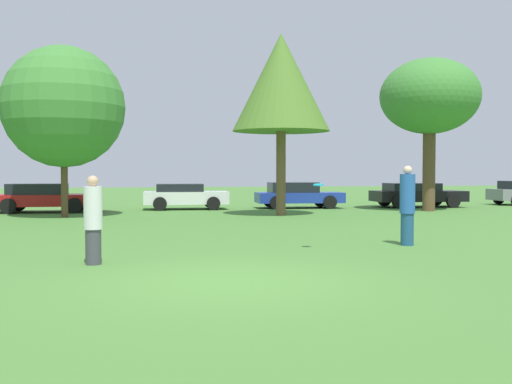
{
  "coord_description": "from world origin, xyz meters",
  "views": [
    {
      "loc": [
        -1.62,
        -9.15,
        1.71
      ],
      "look_at": [
        1.31,
        4.17,
        1.26
      ],
      "focal_mm": 41.85,
      "sensor_mm": 36.0,
      "label": 1
    }
  ],
  "objects_px": {
    "person_catcher": "(407,205)",
    "parked_car_blue": "(297,195)",
    "parked_car_white": "(185,196)",
    "frisbee": "(318,185)",
    "parked_car_red": "(43,197)",
    "tree_1": "(64,107)",
    "tree_3": "(430,97)",
    "parked_car_black": "(417,194)",
    "person_thrower": "(93,220)",
    "tree_2": "(281,83)"
  },
  "relations": [
    {
      "from": "parked_car_black",
      "to": "person_thrower",
      "type": "bearing_deg",
      "value": -129.99
    },
    {
      "from": "person_thrower",
      "to": "frisbee",
      "type": "height_order",
      "value": "person_thrower"
    },
    {
      "from": "person_thrower",
      "to": "parked_car_blue",
      "type": "relative_size",
      "value": 0.39
    },
    {
      "from": "frisbee",
      "to": "parked_car_blue",
      "type": "distance_m",
      "value": 15.44
    },
    {
      "from": "person_thrower",
      "to": "parked_car_red",
      "type": "relative_size",
      "value": 0.38
    },
    {
      "from": "parked_car_red",
      "to": "parked_car_white",
      "type": "bearing_deg",
      "value": 9.64
    },
    {
      "from": "frisbee",
      "to": "tree_2",
      "type": "bearing_deg",
      "value": 79.6
    },
    {
      "from": "tree_1",
      "to": "tree_3",
      "type": "bearing_deg",
      "value": 1.23
    },
    {
      "from": "tree_3",
      "to": "parked_car_blue",
      "type": "relative_size",
      "value": 1.6
    },
    {
      "from": "person_catcher",
      "to": "parked_car_black",
      "type": "height_order",
      "value": "person_catcher"
    },
    {
      "from": "frisbee",
      "to": "parked_car_blue",
      "type": "bearing_deg",
      "value": 75.31
    },
    {
      "from": "frisbee",
      "to": "parked_car_red",
      "type": "relative_size",
      "value": 0.05
    },
    {
      "from": "parked_car_white",
      "to": "tree_2",
      "type": "bearing_deg",
      "value": -51.1
    },
    {
      "from": "person_catcher",
      "to": "tree_2",
      "type": "relative_size",
      "value": 0.26
    },
    {
      "from": "person_thrower",
      "to": "parked_car_blue",
      "type": "height_order",
      "value": "person_thrower"
    },
    {
      "from": "parked_car_red",
      "to": "person_catcher",
      "type": "bearing_deg",
      "value": -51.59
    },
    {
      "from": "person_catcher",
      "to": "tree_3",
      "type": "distance_m",
      "value": 13.66
    },
    {
      "from": "parked_car_red",
      "to": "person_thrower",
      "type": "bearing_deg",
      "value": -76.29
    },
    {
      "from": "parked_car_white",
      "to": "person_catcher",
      "type": "bearing_deg",
      "value": -72.36
    },
    {
      "from": "person_catcher",
      "to": "parked_car_blue",
      "type": "distance_m",
      "value": 14.59
    },
    {
      "from": "tree_2",
      "to": "tree_3",
      "type": "relative_size",
      "value": 1.07
    },
    {
      "from": "parked_car_black",
      "to": "parked_car_white",
      "type": "bearing_deg",
      "value": -179.94
    },
    {
      "from": "person_thrower",
      "to": "person_catcher",
      "type": "xyz_separation_m",
      "value": [
        7.03,
        1.42,
        0.11
      ]
    },
    {
      "from": "parked_car_red",
      "to": "parked_car_blue",
      "type": "bearing_deg",
      "value": 5.6
    },
    {
      "from": "tree_3",
      "to": "parked_car_white",
      "type": "bearing_deg",
      "value": 161.43
    },
    {
      "from": "parked_car_blue",
      "to": "person_catcher",
      "type": "bearing_deg",
      "value": -92.95
    },
    {
      "from": "parked_car_white",
      "to": "tree_1",
      "type": "bearing_deg",
      "value": -138.89
    },
    {
      "from": "tree_3",
      "to": "parked_car_red",
      "type": "bearing_deg",
      "value": 170.31
    },
    {
      "from": "tree_2",
      "to": "parked_car_blue",
      "type": "bearing_deg",
      "value": 65.97
    },
    {
      "from": "frisbee",
      "to": "parked_car_red",
      "type": "height_order",
      "value": "frisbee"
    },
    {
      "from": "person_catcher",
      "to": "parked_car_black",
      "type": "bearing_deg",
      "value": -129.65
    },
    {
      "from": "person_catcher",
      "to": "parked_car_red",
      "type": "relative_size",
      "value": 0.43
    },
    {
      "from": "person_thrower",
      "to": "person_catcher",
      "type": "bearing_deg",
      "value": 0.0
    },
    {
      "from": "tree_1",
      "to": "tree_3",
      "type": "distance_m",
      "value": 15.38
    },
    {
      "from": "person_catcher",
      "to": "tree_2",
      "type": "distance_m",
      "value": 10.91
    },
    {
      "from": "person_thrower",
      "to": "tree_1",
      "type": "bearing_deg",
      "value": 86.33
    },
    {
      "from": "frisbee",
      "to": "tree_2",
      "type": "height_order",
      "value": "tree_2"
    },
    {
      "from": "frisbee",
      "to": "tree_3",
      "type": "xyz_separation_m",
      "value": [
        8.98,
        11.63,
        3.56
      ]
    },
    {
      "from": "parked_car_red",
      "to": "parked_car_white",
      "type": "relative_size",
      "value": 1.1
    },
    {
      "from": "person_thrower",
      "to": "parked_car_blue",
      "type": "xyz_separation_m",
      "value": [
        8.61,
        15.92,
        -0.18
      ]
    },
    {
      "from": "person_catcher",
      "to": "tree_1",
      "type": "relative_size",
      "value": 0.29
    },
    {
      "from": "person_catcher",
      "to": "parked_car_red",
      "type": "height_order",
      "value": "person_catcher"
    },
    {
      "from": "parked_car_red",
      "to": "parked_car_blue",
      "type": "height_order",
      "value": "parked_car_blue"
    },
    {
      "from": "parked_car_red",
      "to": "parked_car_blue",
      "type": "relative_size",
      "value": 1.04
    },
    {
      "from": "person_catcher",
      "to": "parked_car_blue",
      "type": "bearing_deg",
      "value": -107.65
    },
    {
      "from": "frisbee",
      "to": "parked_car_white",
      "type": "relative_size",
      "value": 0.06
    },
    {
      "from": "parked_car_red",
      "to": "tree_2",
      "type": "bearing_deg",
      "value": -19.67
    },
    {
      "from": "person_thrower",
      "to": "parked_car_blue",
      "type": "bearing_deg",
      "value": 50.17
    },
    {
      "from": "tree_2",
      "to": "parked_car_red",
      "type": "height_order",
      "value": "tree_2"
    },
    {
      "from": "tree_3",
      "to": "parked_car_blue",
      "type": "distance_m",
      "value": 7.45
    }
  ]
}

